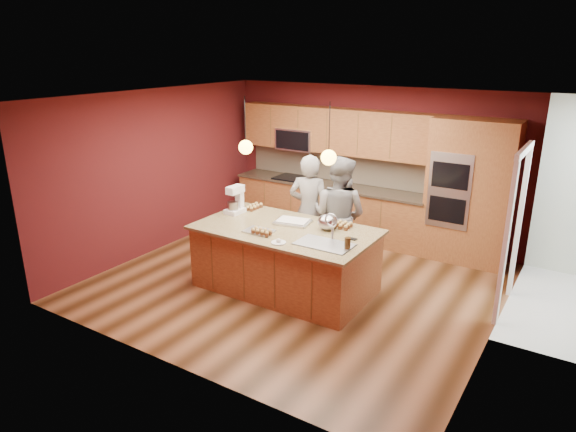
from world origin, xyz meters
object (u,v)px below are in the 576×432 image
Objects in this scene: person_right at (339,215)px; stand_mixer at (235,201)px; island at (286,258)px; person_left at (309,211)px; mixing_bowl at (327,222)px.

stand_mixer is at bearing 31.17° from person_right.
island is 5.98× the size of stand_mixer.
island is 1.41× the size of person_left.
person_right reaches higher than mixing_bowl.
mixing_bowl is (0.17, -0.69, 0.12)m from person_right.
island reaches higher than mixing_bowl.
person_left is 0.98× the size of person_right.
stand_mixer reaches higher than mixing_bowl.
stand_mixer is (-1.37, -0.77, 0.20)m from person_right.
island is at bearing -152.38° from mixing_bowl.
person_right reaches higher than person_left.
mixing_bowl is (0.69, -0.69, 0.14)m from person_left.
stand_mixer reaches higher than island.
mixing_bowl is at bearing 120.51° from person_left.
person_left is 0.52m from person_right.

